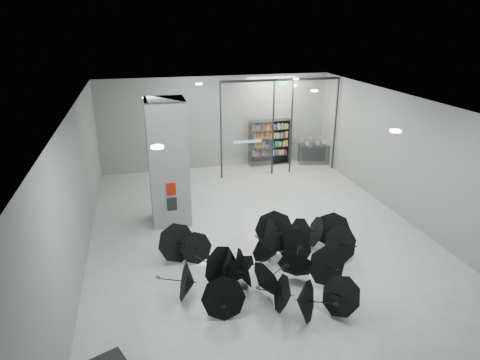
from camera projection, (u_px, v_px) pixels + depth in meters
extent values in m
plane|color=gray|center=(262.00, 240.00, 12.63)|extent=(14.00, 14.00, 0.00)
cube|color=slate|center=(264.00, 107.00, 11.21)|extent=(10.00, 14.00, 0.02)
cube|color=slate|center=(216.00, 123.00, 18.27)|extent=(10.00, 0.02, 4.00)
cube|color=slate|center=(416.00, 357.00, 5.57)|extent=(10.00, 0.02, 4.00)
cube|color=slate|center=(77.00, 194.00, 10.80)|extent=(0.02, 14.00, 4.00)
cube|color=slate|center=(417.00, 164.00, 13.04)|extent=(0.02, 14.00, 4.00)
cube|color=slate|center=(168.00, 163.00, 13.17)|extent=(1.20, 1.20, 4.00)
cube|color=#A50A07|center=(171.00, 189.00, 12.84)|extent=(0.28, 0.04, 0.38)
cube|color=black|center=(172.00, 204.00, 13.02)|extent=(0.30, 0.03, 0.42)
cube|color=#0CE533|center=(283.00, 84.00, 16.62)|extent=(0.30, 0.06, 0.15)
cube|color=silver|center=(247.00, 130.00, 17.13)|extent=(2.20, 0.02, 3.95)
cube|color=silver|center=(314.00, 126.00, 17.78)|extent=(2.00, 0.02, 3.95)
cube|color=black|center=(221.00, 131.00, 16.89)|extent=(0.06, 0.06, 4.00)
cube|color=black|center=(273.00, 128.00, 17.38)|extent=(0.06, 0.06, 4.00)
cube|color=black|center=(291.00, 127.00, 17.56)|extent=(0.06, 0.06, 4.00)
cube|color=black|center=(335.00, 124.00, 18.01)|extent=(0.06, 0.06, 4.00)
cube|color=black|center=(282.00, 80.00, 16.75)|extent=(5.00, 0.08, 0.10)
cube|color=black|center=(315.00, 154.00, 19.27)|extent=(1.56, 0.87, 0.88)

